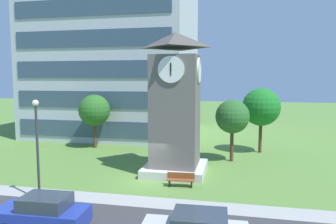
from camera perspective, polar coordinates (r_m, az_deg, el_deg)
ground_plane at (r=22.14m, az=-3.80°, el=-12.36°), size 160.00×160.00×0.00m
kerb_strip at (r=18.91m, az=-6.83°, el=-15.66°), size 120.00×1.60×0.01m
office_building at (r=41.80m, az=-9.11°, el=9.52°), size 18.95×16.01×19.20m
clock_tower at (r=23.07m, az=1.37°, el=0.12°), size 4.46×4.46×10.32m
park_bench at (r=20.92m, az=2.31°, el=-12.13°), size 1.83×0.61×0.88m
street_lamp at (r=19.37m, az=-22.67°, el=-4.45°), size 0.36×0.36×5.81m
tree_by_building at (r=30.80m, az=16.55°, el=0.85°), size 3.56×3.56×6.14m
tree_streetside at (r=26.98m, az=11.60°, el=-0.86°), size 2.86×2.86×5.26m
tree_near_tower at (r=32.51m, az=-13.20°, el=0.28°), size 3.17×3.17×5.42m
parked_car_blue at (r=16.15m, az=-21.80°, el=-16.66°), size 4.26×2.06×1.69m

